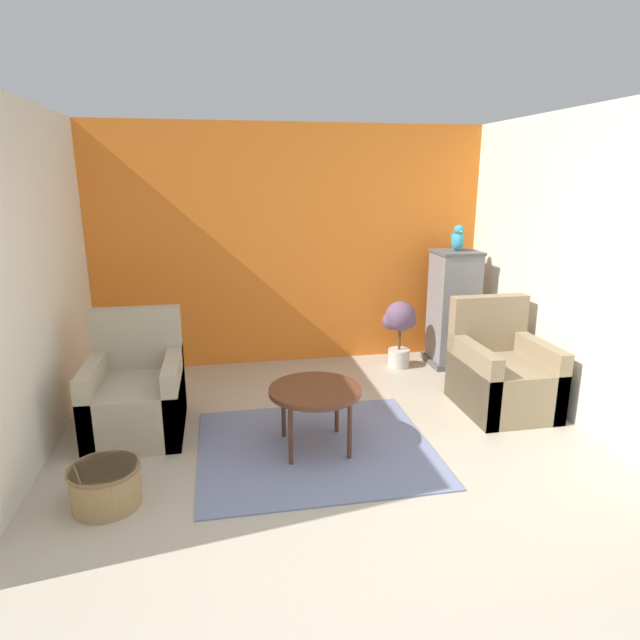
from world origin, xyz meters
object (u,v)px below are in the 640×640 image
object	(u,v)px
armchair_left	(137,396)
potted_plant	(400,325)
coffee_table	(315,394)
parrot	(458,239)
armchair_right	(501,376)
birdcage	(453,309)
wicker_basket	(106,485)

from	to	relation	value
armchair_left	potted_plant	xyz separation A→B (m)	(2.65, 1.10, 0.17)
coffee_table	parrot	bearing A→B (deg)	41.76
coffee_table	armchair_right	xyz separation A→B (m)	(1.81, 0.44, -0.15)
armchair_right	parrot	xyz separation A→B (m)	(0.06, 1.22, 1.11)
potted_plant	birdcage	bearing A→B (deg)	-0.55
birdcage	wicker_basket	bearing A→B (deg)	-147.08
coffee_table	potted_plant	xyz separation A→B (m)	(1.25, 1.67, 0.02)
armchair_right	birdcage	xyz separation A→B (m)	(0.06, 1.22, 0.33)
parrot	wicker_basket	world-z (taller)	parrot
armchair_left	armchair_right	xyz separation A→B (m)	(3.21, -0.13, 0.00)
parrot	potted_plant	bearing A→B (deg)	179.67
armchair_right	wicker_basket	world-z (taller)	armchair_right
armchair_right	potted_plant	xyz separation A→B (m)	(-0.56, 1.22, 0.17)
armchair_right	potted_plant	size ratio (longest dim) A/B	1.32
potted_plant	armchair_right	bearing A→B (deg)	-65.43
coffee_table	potted_plant	bearing A→B (deg)	53.17
coffee_table	potted_plant	distance (m)	2.08
armchair_right	armchair_left	bearing A→B (deg)	177.71
armchair_left	coffee_table	bearing A→B (deg)	-22.17
armchair_right	wicker_basket	distance (m)	3.41
wicker_basket	armchair_right	bearing A→B (deg)	15.97
armchair_right	parrot	distance (m)	1.65
coffee_table	birdcage	world-z (taller)	birdcage
birdcage	parrot	distance (m)	0.78
potted_plant	coffee_table	bearing A→B (deg)	-126.83
armchair_right	wicker_basket	xyz separation A→B (m)	(-3.27, -0.94, -0.16)
coffee_table	parrot	xyz separation A→B (m)	(1.86, 1.66, 0.96)
parrot	wicker_basket	size ratio (longest dim) A/B	0.63
parrot	birdcage	bearing A→B (deg)	-90.00
armchair_right	birdcage	world-z (taller)	birdcage
coffee_table	parrot	distance (m)	2.68
wicker_basket	potted_plant	bearing A→B (deg)	38.53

